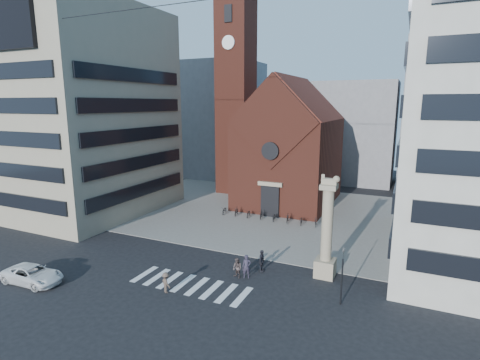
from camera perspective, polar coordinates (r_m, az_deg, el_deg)
name	(u,v)px	position (r m, az deg, el deg)	size (l,w,h in m)	color
ground	(203,269)	(33.85, -5.63, -13.30)	(120.00, 120.00, 0.00)	black
piazza	(275,212)	(50.10, 5.40, -4.91)	(46.00, 30.00, 0.05)	gray
zebra_crossing	(190,285)	(31.29, -7.59, -15.52)	(10.20, 3.20, 0.01)	white
church	(290,148)	(54.15, 7.69, 4.88)	(12.00, 16.65, 18.00)	maroon
campanile	(236,94)	(60.19, -0.62, 13.04)	(5.50, 5.50, 31.20)	maroon
building_left	(81,113)	(53.87, -23.11, 9.39)	(18.00, 20.00, 26.00)	gray
bg_block_left	(216,120)	(75.46, -3.62, 9.13)	(16.00, 14.00, 22.00)	gray
bg_block_mid	(354,132)	(72.25, 17.03, 6.95)	(14.00, 12.00, 18.00)	gray
bg_block_right	(458,118)	(68.74, 30.27, 8.19)	(16.00, 14.00, 24.00)	gray
lion_column	(327,237)	(31.83, 13.06, -8.48)	(1.63, 1.60, 8.68)	tan
traffic_light	(342,275)	(28.31, 15.30, -13.76)	(0.13, 0.16, 4.30)	black
white_car	(33,275)	(35.24, -29.05, -12.49)	(2.35, 5.09, 1.41)	white
pedestrian_0	(247,266)	(31.73, 1.01, -13.04)	(0.72, 0.47, 1.98)	#2E2838
pedestrian_1	(237,268)	(31.77, -0.42, -13.26)	(0.84, 0.65, 1.73)	#4C3E3D
pedestrian_2	(262,261)	(32.87, 3.32, -12.20)	(1.13, 0.47, 1.93)	#25242B
pedestrian_3	(166,283)	(30.10, -11.20, -15.08)	(1.05, 0.60, 1.62)	brown
scooter_0	(224,210)	(49.08, -2.38, -4.62)	(0.63, 1.80, 0.95)	black
scooter_1	(236,211)	(48.33, -0.56, -4.80)	(0.49, 1.75, 1.05)	black
scooter_2	(249,213)	(47.67, 1.32, -5.10)	(0.63, 1.80, 0.95)	black
scooter_3	(261,215)	(47.03, 3.25, -5.28)	(0.49, 1.75, 1.05)	black
scooter_4	(274,217)	(46.48, 5.23, -5.59)	(0.63, 1.80, 0.95)	black
scooter_5	(288,218)	(45.95, 7.26, -5.77)	(0.49, 1.75, 1.05)	black
scooter_6	(301,220)	(45.51, 9.34, -6.07)	(0.63, 1.80, 0.95)	black
scooter_7	(316,222)	(45.10, 11.45, -6.25)	(0.49, 1.75, 1.05)	black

